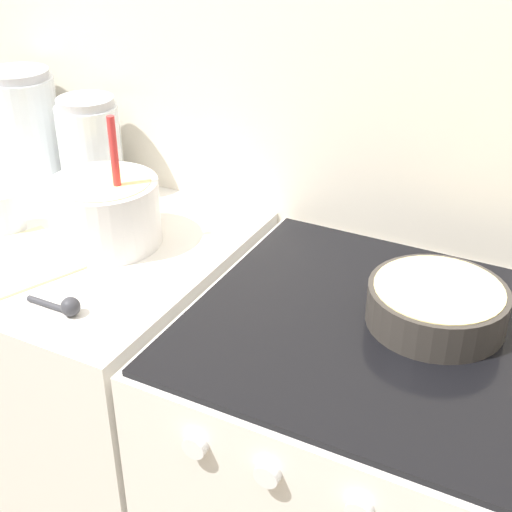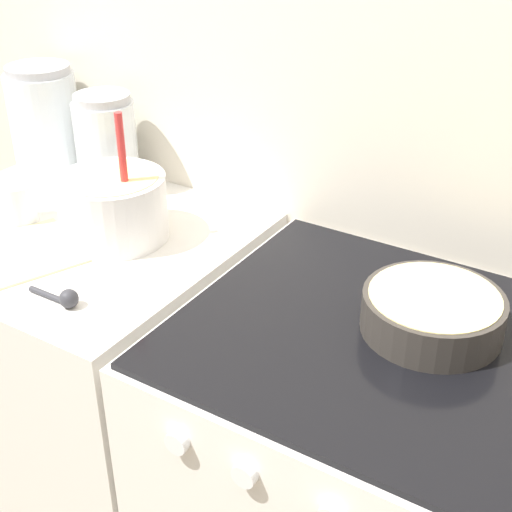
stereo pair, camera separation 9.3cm
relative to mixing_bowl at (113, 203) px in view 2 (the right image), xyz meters
The scene contains 9 objects.
wall_back 0.46m from the mixing_bowl, 50.64° to the left, with size 4.52×0.05×2.40m.
countertop_cabinet 0.55m from the mixing_bowl, 165.79° to the right, with size 0.76×0.64×0.92m.
mixing_bowl is the anchor object (origin of this frame).
baking_pan 0.70m from the mixing_bowl, ahead, with size 0.24×0.24×0.07m.
storage_jar_left 0.43m from the mixing_bowl, 154.27° to the left, with size 0.17×0.17×0.28m.
storage_jar_middle 0.26m from the mixing_bowl, 134.32° to the left, with size 0.15×0.15×0.24m.
tin_can 0.24m from the mixing_bowl, 165.88° to the right, with size 0.08×0.08×0.09m.
recipe_page 0.24m from the mixing_bowl, 122.55° to the right, with size 0.31×0.35×0.01m.
measuring_spoon 0.28m from the mixing_bowl, 68.22° to the right, with size 0.12×0.04×0.04m.
Camera 2 is at (0.72, -0.64, 1.65)m, focal length 50.00 mm.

